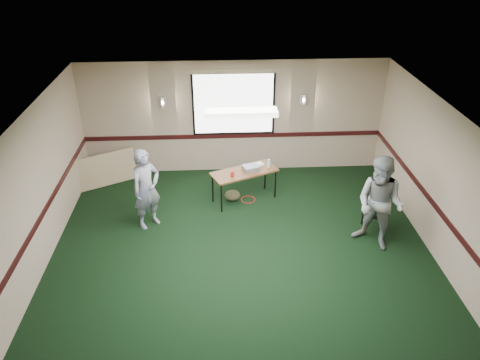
{
  "coord_description": "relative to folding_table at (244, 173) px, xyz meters",
  "views": [
    {
      "loc": [
        -0.41,
        -6.2,
        5.42
      ],
      "look_at": [
        0.0,
        1.3,
        1.2
      ],
      "focal_mm": 35.0,
      "sensor_mm": 36.0,
      "label": 1
    }
  ],
  "objects": [
    {
      "name": "ground",
      "position": [
        -0.16,
        -2.56,
        -0.65
      ],
      "size": [
        8.0,
        8.0,
        0.0
      ],
      "primitive_type": "plane",
      "color": "black",
      "rests_on": "ground"
    },
    {
      "name": "room_shell",
      "position": [
        -0.16,
        -0.43,
        0.93
      ],
      "size": [
        8.0,
        8.02,
        8.0
      ],
      "color": "tan",
      "rests_on": "ground"
    },
    {
      "name": "folding_table",
      "position": [
        0.0,
        0.0,
        0.0
      ],
      "size": [
        1.52,
        1.08,
        0.71
      ],
      "rotation": [
        0.0,
        0.0,
        0.41
      ],
      "color": "#5C291A",
      "rests_on": "ground"
    },
    {
      "name": "projector",
      "position": [
        0.14,
        0.04,
        0.1
      ],
      "size": [
        0.38,
        0.35,
        0.1
      ],
      "primitive_type": "cube",
      "rotation": [
        0.0,
        0.0,
        0.31
      ],
      "color": "gray",
      "rests_on": "folding_table"
    },
    {
      "name": "game_console",
      "position": [
        0.32,
        0.23,
        0.08
      ],
      "size": [
        0.26,
        0.25,
        0.05
      ],
      "primitive_type": "cube",
      "rotation": [
        0.0,
        0.0,
        0.51
      ],
      "color": "white",
      "rests_on": "folding_table"
    },
    {
      "name": "red_cup",
      "position": [
        -0.26,
        -0.22,
        0.11
      ],
      "size": [
        0.08,
        0.08,
        0.11
      ],
      "primitive_type": "cylinder",
      "color": "red",
      "rests_on": "folding_table"
    },
    {
      "name": "water_bottle",
      "position": [
        0.54,
        0.15,
        0.15
      ],
      "size": [
        0.06,
        0.06,
        0.19
      ],
      "primitive_type": "cylinder",
      "color": "#9BE3FF",
      "rests_on": "folding_table"
    },
    {
      "name": "duffel_bag",
      "position": [
        -0.26,
        -0.02,
        -0.53
      ],
      "size": [
        0.42,
        0.37,
        0.25
      ],
      "primitive_type": "ellipsoid",
      "rotation": [
        0.0,
        0.0,
        0.39
      ],
      "color": "#403F25",
      "rests_on": "ground"
    },
    {
      "name": "cable_coil",
      "position": [
        0.08,
        -0.03,
        -0.65
      ],
      "size": [
        0.35,
        0.35,
        0.02
      ],
      "primitive_type": "torus",
      "rotation": [
        0.0,
        0.0,
        0.09
      ],
      "color": "red",
      "rests_on": "ground"
    },
    {
      "name": "folded_table",
      "position": [
        -3.16,
        0.86,
        -0.28
      ],
      "size": [
        1.39,
        0.88,
        0.75
      ],
      "primitive_type": "cube",
      "rotation": [
        -0.21,
        0.0,
        0.49
      ],
      "color": "tan",
      "rests_on": "ground"
    },
    {
      "name": "conference_chair",
      "position": [
        2.47,
        -1.21,
        -0.14
      ],
      "size": [
        0.51,
        0.52,
        0.87
      ],
      "rotation": [
        0.0,
        0.0,
        -0.21
      ],
      "color": "black",
      "rests_on": "ground"
    },
    {
      "name": "person_left",
      "position": [
        -1.96,
        -0.86,
        0.18
      ],
      "size": [
        0.72,
        0.7,
        1.66
      ],
      "primitive_type": "imported",
      "rotation": [
        0.0,
        0.0,
        0.72
      ],
      "color": "#435194",
      "rests_on": "ground"
    },
    {
      "name": "person_right",
      "position": [
        2.34,
        -1.76,
        0.26
      ],
      "size": [
        1.12,
        1.11,
        1.83
      ],
      "primitive_type": "imported",
      "rotation": [
        0.0,
        0.0,
        -0.76
      ],
      "color": "#7FA4C6",
      "rests_on": "ground"
    }
  ]
}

